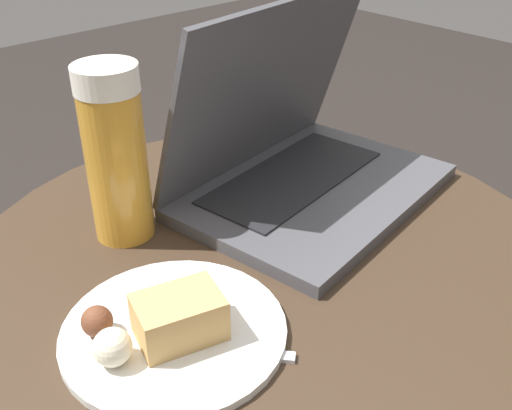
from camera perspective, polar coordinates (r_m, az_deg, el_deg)
table at (r=0.81m, az=0.96°, el=-11.96°), size 0.73×0.73×0.55m
laptop at (r=0.83m, az=4.00°, el=4.61°), size 0.40×0.31×0.26m
beer_glass at (r=0.73m, az=-13.22°, el=4.70°), size 0.07×0.07×0.22m
snack_plate at (r=0.61m, az=-8.31°, el=-11.49°), size 0.23×0.23×0.05m
fork at (r=0.60m, az=-5.35°, el=-13.54°), size 0.12×0.13×0.00m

